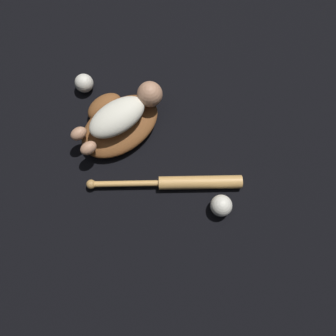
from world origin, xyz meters
The scene contains 6 objects.
ground_plane centered at (0.00, 0.00, 0.00)m, with size 6.00×6.00×0.00m, color black.
baseball_glove centered at (0.02, 0.03, 0.04)m, with size 0.33×0.26×0.07m.
baby_figure centered at (0.04, 0.01, 0.11)m, with size 0.36×0.15×0.09m.
baseball_bat centered at (0.05, -0.30, 0.02)m, with size 0.43×0.39×0.05m.
baseball centered at (0.08, -0.45, 0.04)m, with size 0.08×0.08×0.08m.
baseball_spare centered at (0.03, 0.24, 0.04)m, with size 0.07×0.07×0.07m.
Camera 1 is at (-0.18, -0.47, 1.16)m, focal length 35.00 mm.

